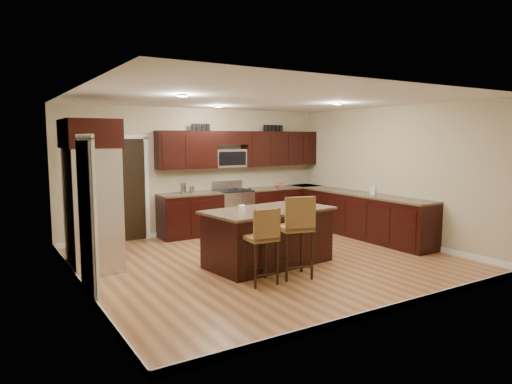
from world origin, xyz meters
TOP-DOWN VIEW (x-y plane):
  - floor at (0.00, 0.00)m, footprint 6.00×6.00m
  - ceiling at (0.00, 0.00)m, footprint 6.00×6.00m
  - wall_back at (0.00, 2.75)m, footprint 6.00×0.00m
  - wall_left at (-3.00, 0.00)m, footprint 0.00×5.50m
  - wall_right at (3.00, 0.00)m, footprint 0.00×5.50m
  - base_cabinets at (1.90, 1.45)m, footprint 4.02×3.96m
  - upper_cabinets at (1.04, 2.58)m, footprint 4.00×0.33m
  - range at (0.68, 2.45)m, footprint 0.76×0.64m
  - microwave at (0.68, 2.60)m, footprint 0.76×0.31m
  - doorway at (-1.65, 2.73)m, footprint 0.85×0.03m
  - pantry_door at (-2.98, -0.30)m, footprint 0.03×0.80m
  - letter_decor at (0.90, 2.58)m, footprint 2.20×0.03m
  - island at (-0.12, -0.21)m, footprint 2.21×1.34m
  - stool_left at (-0.77, -1.06)m, footprint 0.43×0.43m
  - stool_mid at (-0.19, -1.06)m, footprint 0.56×0.56m
  - refrigerator at (-2.62, 1.00)m, footprint 0.79×1.02m
  - floor_mat at (1.54, 1.80)m, footprint 0.90×0.64m
  - fruit_bowl at (1.97, 2.45)m, footprint 0.27×0.27m
  - soap_bottle at (2.70, 0.21)m, footprint 0.13×0.13m
  - canister_tall at (-0.49, 2.45)m, footprint 0.12×0.12m
  - canister_short at (-0.30, 2.45)m, footprint 0.11×0.11m
  - island_jar at (-0.62, -0.21)m, footprint 0.10×0.10m

SIDE VIEW (x-z plane):
  - floor at x=0.00m, z-range 0.00..0.00m
  - floor_mat at x=1.54m, z-range 0.00..0.01m
  - island at x=-0.12m, z-range -0.03..0.89m
  - base_cabinets at x=1.90m, z-range 0.00..0.92m
  - range at x=0.68m, z-range -0.08..1.03m
  - stool_left at x=-0.77m, z-range 0.14..1.23m
  - stool_mid at x=-0.19m, z-range 0.15..1.39m
  - fruit_bowl at x=1.97m, z-range 0.92..0.98m
  - island_jar at x=-0.62m, z-range 0.92..1.02m
  - canister_short at x=-0.30m, z-range 0.92..1.06m
  - pantry_door at x=-2.98m, z-range 0.00..2.04m
  - soap_bottle at x=2.70m, z-range 0.92..1.13m
  - canister_tall at x=-0.49m, z-range 0.92..1.14m
  - doorway at x=-1.65m, z-range 0.00..2.06m
  - refrigerator at x=-2.62m, z-range 0.03..2.38m
  - wall_back at x=0.00m, z-range -1.65..4.35m
  - wall_left at x=-3.00m, z-range -1.40..4.10m
  - wall_right at x=3.00m, z-range -1.40..4.10m
  - microwave at x=0.68m, z-range 1.42..1.82m
  - upper_cabinets at x=1.04m, z-range 1.44..2.24m
  - letter_decor at x=0.90m, z-range 2.22..2.37m
  - ceiling at x=0.00m, z-range 2.70..2.70m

